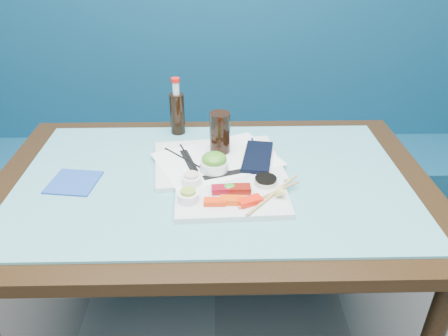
{
  "coord_description": "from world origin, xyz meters",
  "views": [
    {
      "loc": [
        0.01,
        0.27,
        1.49
      ],
      "look_at": [
        0.04,
        1.44,
        0.8
      ],
      "focal_mm": 35.0,
      "sensor_mm": 36.0,
      "label": 1
    }
  ],
  "objects_px": {
    "booth_bench": "(214,156)",
    "cola_bottle_body": "(177,114)",
    "seaweed_bowl": "(214,166)",
    "sashimi_plate": "(232,195)",
    "blue_napkin": "(74,182)",
    "serving_tray": "(217,161)",
    "dining_table": "(213,201)",
    "cola_glass": "(220,133)"
  },
  "relations": [
    {
      "from": "dining_table",
      "to": "blue_napkin",
      "type": "xyz_separation_m",
      "value": [
        -0.43,
        -0.02,
        0.09
      ]
    },
    {
      "from": "cola_glass",
      "to": "serving_tray",
      "type": "bearing_deg",
      "value": -100.3
    },
    {
      "from": "sashimi_plate",
      "to": "serving_tray",
      "type": "bearing_deg",
      "value": 98.84
    },
    {
      "from": "seaweed_bowl",
      "to": "blue_napkin",
      "type": "distance_m",
      "value": 0.44
    },
    {
      "from": "dining_table",
      "to": "blue_napkin",
      "type": "bearing_deg",
      "value": -176.98
    },
    {
      "from": "cola_bottle_body",
      "to": "blue_napkin",
      "type": "bearing_deg",
      "value": -130.24
    },
    {
      "from": "booth_bench",
      "to": "sashimi_plate",
      "type": "relative_size",
      "value": 9.11
    },
    {
      "from": "blue_napkin",
      "to": "serving_tray",
      "type": "bearing_deg",
      "value": 14.21
    },
    {
      "from": "sashimi_plate",
      "to": "blue_napkin",
      "type": "height_order",
      "value": "sashimi_plate"
    },
    {
      "from": "sashimi_plate",
      "to": "cola_bottle_body",
      "type": "distance_m",
      "value": 0.49
    },
    {
      "from": "cola_bottle_body",
      "to": "sashimi_plate",
      "type": "bearing_deg",
      "value": -67.25
    },
    {
      "from": "sashimi_plate",
      "to": "serving_tray",
      "type": "relative_size",
      "value": 0.8
    },
    {
      "from": "seaweed_bowl",
      "to": "blue_napkin",
      "type": "height_order",
      "value": "seaweed_bowl"
    },
    {
      "from": "seaweed_bowl",
      "to": "cola_bottle_body",
      "type": "xyz_separation_m",
      "value": [
        -0.14,
        0.32,
        0.04
      ]
    },
    {
      "from": "blue_napkin",
      "to": "cola_glass",
      "type": "bearing_deg",
      "value": 20.18
    },
    {
      "from": "seaweed_bowl",
      "to": "cola_glass",
      "type": "distance_m",
      "value": 0.14
    },
    {
      "from": "booth_bench",
      "to": "dining_table",
      "type": "bearing_deg",
      "value": -90.0
    },
    {
      "from": "cola_bottle_body",
      "to": "blue_napkin",
      "type": "relative_size",
      "value": 1.08
    },
    {
      "from": "seaweed_bowl",
      "to": "blue_napkin",
      "type": "relative_size",
      "value": 0.63
    },
    {
      "from": "dining_table",
      "to": "serving_tray",
      "type": "relative_size",
      "value": 3.41
    },
    {
      "from": "booth_bench",
      "to": "blue_napkin",
      "type": "height_order",
      "value": "booth_bench"
    },
    {
      "from": "dining_table",
      "to": "cola_bottle_body",
      "type": "bearing_deg",
      "value": 111.44
    },
    {
      "from": "booth_bench",
      "to": "cola_bottle_body",
      "type": "relative_size",
      "value": 19.5
    },
    {
      "from": "serving_tray",
      "to": "cola_bottle_body",
      "type": "height_order",
      "value": "cola_bottle_body"
    },
    {
      "from": "cola_glass",
      "to": "cola_bottle_body",
      "type": "distance_m",
      "value": 0.24
    },
    {
      "from": "seaweed_bowl",
      "to": "blue_napkin",
      "type": "bearing_deg",
      "value": -174.98
    },
    {
      "from": "cola_glass",
      "to": "blue_napkin",
      "type": "bearing_deg",
      "value": -159.82
    },
    {
      "from": "booth_bench",
      "to": "dining_table",
      "type": "height_order",
      "value": "booth_bench"
    },
    {
      "from": "dining_table",
      "to": "serving_tray",
      "type": "xyz_separation_m",
      "value": [
        0.02,
        0.09,
        0.1
      ]
    },
    {
      "from": "sashimi_plate",
      "to": "cola_bottle_body",
      "type": "height_order",
      "value": "cola_bottle_body"
    },
    {
      "from": "serving_tray",
      "to": "cola_glass",
      "type": "xyz_separation_m",
      "value": [
        0.01,
        0.05,
        0.08
      ]
    },
    {
      "from": "seaweed_bowl",
      "to": "dining_table",
      "type": "bearing_deg",
      "value": -111.96
    },
    {
      "from": "sashimi_plate",
      "to": "blue_napkin",
      "type": "bearing_deg",
      "value": 166.98
    },
    {
      "from": "dining_table",
      "to": "cola_glass",
      "type": "xyz_separation_m",
      "value": [
        0.03,
        0.15,
        0.18
      ]
    },
    {
      "from": "cola_glass",
      "to": "blue_napkin",
      "type": "relative_size",
      "value": 1.0
    },
    {
      "from": "booth_bench",
      "to": "blue_napkin",
      "type": "xyz_separation_m",
      "value": [
        -0.43,
        -0.86,
        0.39
      ]
    },
    {
      "from": "sashimi_plate",
      "to": "blue_napkin",
      "type": "distance_m",
      "value": 0.5
    },
    {
      "from": "serving_tray",
      "to": "seaweed_bowl",
      "type": "xyz_separation_m",
      "value": [
        -0.01,
        -0.07,
        0.03
      ]
    },
    {
      "from": "dining_table",
      "to": "blue_napkin",
      "type": "height_order",
      "value": "blue_napkin"
    },
    {
      "from": "cola_bottle_body",
      "to": "blue_napkin",
      "type": "height_order",
      "value": "cola_bottle_body"
    },
    {
      "from": "cola_bottle_body",
      "to": "seaweed_bowl",
      "type": "bearing_deg",
      "value": -66.64
    },
    {
      "from": "cola_glass",
      "to": "blue_napkin",
      "type": "height_order",
      "value": "cola_glass"
    }
  ]
}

